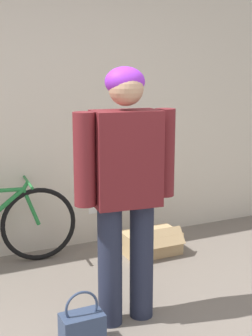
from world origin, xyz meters
TOP-DOWN VIEW (x-y plane):
  - wall_back at (0.00, 2.34)m, footprint 8.00×0.07m
  - person at (0.24, 0.87)m, footprint 0.69×0.29m
  - handbag at (-0.14, 0.70)m, footprint 0.26×0.16m
  - cardboard_box at (0.93, 1.82)m, footprint 0.51×0.37m

SIDE VIEW (x-z plane):
  - cardboard_box at x=0.93m, z-range -0.03..0.24m
  - handbag at x=-0.14m, z-range -0.06..0.29m
  - person at x=0.24m, z-range 0.14..1.82m
  - wall_back at x=0.00m, z-range 0.00..2.60m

